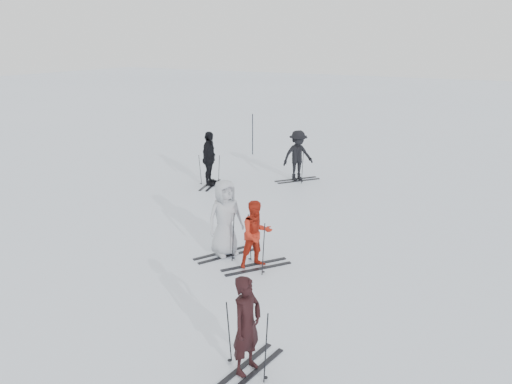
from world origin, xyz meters
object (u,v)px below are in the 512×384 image
Objects in this scene: skier_near_dark at (247,327)px; skier_grey at (225,219)px; skier_uphill_far at (298,156)px; skier_red at (256,235)px; piste_marker at (253,134)px; skier_uphill_left at (209,159)px.

skier_grey is at bearing 44.17° from skier_near_dark.
skier_near_dark is 0.88× the size of skier_uphill_far.
skier_near_dark reaches higher than skier_red.
piste_marker is (-6.01, 10.44, 0.13)m from skier_red.
skier_uphill_left reaches higher than skier_near_dark.
skier_uphill_left is 1.05× the size of piste_marker.
skier_red is at bearing 34.28° from skier_near_dark.
skier_red is 0.86× the size of piste_marker.
skier_uphill_far is (-4.07, 10.87, 0.11)m from skier_near_dark.
skier_uphill_left is at bearing 66.31° from skier_grey.
skier_grey is at bearing -157.52° from skier_uphill_left.
skier_uphill_left is (-6.63, 8.67, 0.15)m from skier_near_dark.
skier_near_dark is at bearing -116.67° from skier_red.
skier_near_dark is 0.89× the size of piste_marker.
skier_grey is (-1.03, 0.26, 0.15)m from skier_red.
piste_marker is at bearing 36.60° from skier_near_dark.
skier_grey reaches higher than piste_marker.
skier_uphill_left is at bearing 44.81° from skier_near_dark.
skier_uphill_far is at bearing -64.80° from skier_uphill_left.
skier_grey is 0.97× the size of skier_uphill_left.
skier_red is at bearing -152.26° from skier_uphill_left.
skier_red is 0.86× the size of skier_uphill_far.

